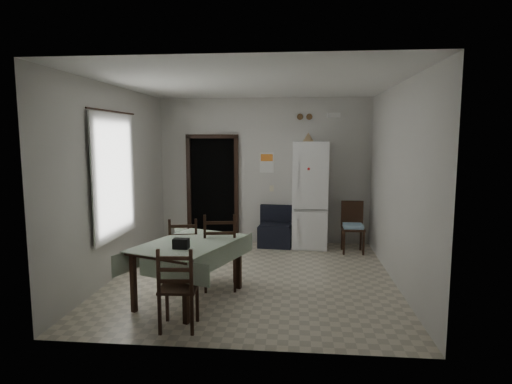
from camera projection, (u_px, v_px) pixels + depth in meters
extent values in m
plane|color=beige|center=(253.00, 277.00, 6.54)|extent=(4.50, 4.50, 0.00)
cube|color=black|center=(215.00, 189.00, 8.94)|extent=(0.90, 0.45, 2.10)
cube|color=black|center=(189.00, 190.00, 8.74)|extent=(0.08, 0.10, 2.18)
cube|color=black|center=(237.00, 191.00, 8.65)|extent=(0.08, 0.10, 2.18)
cube|color=black|center=(212.00, 136.00, 8.56)|extent=(1.06, 0.10, 0.08)
cube|color=silver|center=(108.00, 176.00, 6.35)|extent=(0.10, 1.20, 1.60)
cube|color=silver|center=(115.00, 176.00, 6.34)|extent=(0.02, 1.45, 1.85)
cylinder|color=black|center=(113.00, 111.00, 6.21)|extent=(0.02, 1.60, 0.02)
cube|color=white|center=(267.00, 163.00, 8.54)|extent=(0.28, 0.02, 0.40)
cube|color=orange|center=(267.00, 158.00, 8.52)|extent=(0.24, 0.01, 0.14)
cube|color=beige|center=(272.00, 188.00, 8.59)|extent=(0.08, 0.02, 0.12)
cylinder|color=brown|center=(300.00, 117.00, 8.36)|extent=(0.12, 0.03, 0.12)
cylinder|color=brown|center=(309.00, 117.00, 8.34)|extent=(0.12, 0.03, 0.12)
cube|color=white|center=(334.00, 115.00, 8.27)|extent=(0.25, 0.07, 0.09)
cone|color=tan|center=(308.00, 137.00, 8.13)|extent=(0.23, 0.23, 0.17)
cube|color=black|center=(181.00, 244.00, 5.24)|extent=(0.19, 0.12, 0.12)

